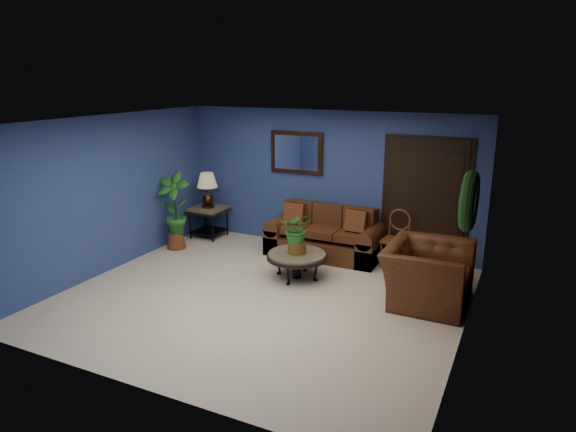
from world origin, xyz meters
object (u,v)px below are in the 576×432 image
at_px(coffee_table, 297,257).
at_px(end_table, 208,214).
at_px(table_lamp, 207,186).
at_px(side_chair, 397,234).
at_px(sofa, 325,239).
at_px(armchair, 427,274).

distance_m(coffee_table, end_table, 2.72).
height_order(coffee_table, end_table, end_table).
bearing_deg(table_lamp, side_chair, 1.08).
distance_m(sofa, armchair, 2.34).
xyz_separation_m(table_lamp, armchair, (4.45, -1.18, -0.61)).
bearing_deg(side_chair, sofa, -172.44).
bearing_deg(side_chair, armchair, -53.65).
relative_size(sofa, coffee_table, 2.08).
distance_m(end_table, table_lamp, 0.57).
distance_m(side_chair, armchair, 1.46).
distance_m(table_lamp, armchair, 4.64).
bearing_deg(coffee_table, sofa, 89.85).
relative_size(table_lamp, armchair, 0.52).
bearing_deg(table_lamp, coffee_table, -25.65).
xyz_separation_m(sofa, armchair, (2.00, -1.21, 0.12)).
bearing_deg(end_table, side_chair, 1.08).
relative_size(sofa, table_lamp, 3.01).
bearing_deg(end_table, armchair, -14.90).
bearing_deg(sofa, armchair, -31.12).
xyz_separation_m(sofa, side_chair, (1.25, 0.05, 0.24)).
xyz_separation_m(coffee_table, end_table, (-2.45, 1.17, 0.10)).
xyz_separation_m(end_table, table_lamp, (-0.00, 0.00, 0.57)).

